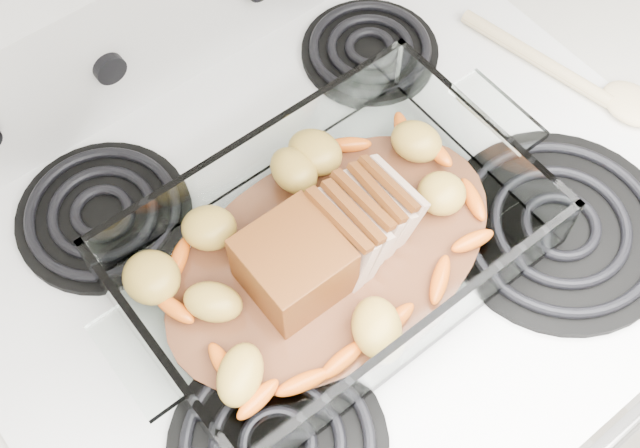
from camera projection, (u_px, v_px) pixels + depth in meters
electric_range at (327, 364)px, 1.27m from camera, size 0.78×0.70×1.12m
counter_right at (608, 156)px, 1.49m from camera, size 0.58×0.68×0.93m
baking_dish at (332, 250)px, 0.83m from camera, size 0.42×0.27×0.08m
pork_roast at (318, 250)px, 0.80m from camera, size 0.19×0.09×0.08m
roast_vegetables at (308, 226)px, 0.83m from camera, size 0.34×0.19×0.04m
wooden_spoon at (589, 83)px, 0.96m from camera, size 0.09×0.26×0.02m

